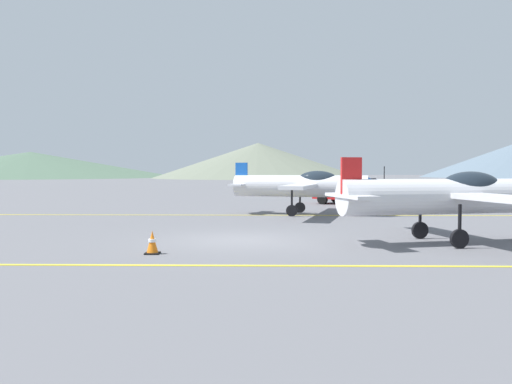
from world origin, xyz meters
TOP-DOWN VIEW (x-y plane):
  - ground_plane at (0.00, 0.00)m, footprint 400.00×400.00m
  - apron_line_near at (0.00, -4.27)m, footprint 80.00×0.16m
  - apron_line_far at (0.00, 8.59)m, footprint 80.00×0.16m
  - airplane_near at (6.24, -0.48)m, footprint 7.24×8.23m
  - airplane_mid at (2.67, 8.93)m, footprint 7.24×8.22m
  - car_sedan at (5.97, 16.30)m, footprint 4.56×3.93m
  - traffic_cone_side at (-2.08, -2.67)m, footprint 0.36×0.36m
  - hill_left at (-66.96, 132.88)m, footprint 83.17×83.17m
  - hill_centerleft at (-1.34, 118.67)m, footprint 54.21×54.21m

SIDE VIEW (x-z plane):
  - ground_plane at x=0.00m, z-range 0.00..0.00m
  - apron_line_near at x=0.00m, z-range 0.00..0.01m
  - apron_line_far at x=0.00m, z-range 0.00..0.01m
  - traffic_cone_side at x=-2.08m, z-range -0.01..0.58m
  - car_sedan at x=5.97m, z-range 0.03..1.65m
  - airplane_near at x=6.24m, z-range 0.16..2.63m
  - airplane_mid at x=2.67m, z-range 0.16..2.63m
  - hill_left at x=-66.96m, z-range 0.00..7.27m
  - hill_centerleft at x=-1.34m, z-range 0.00..9.02m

